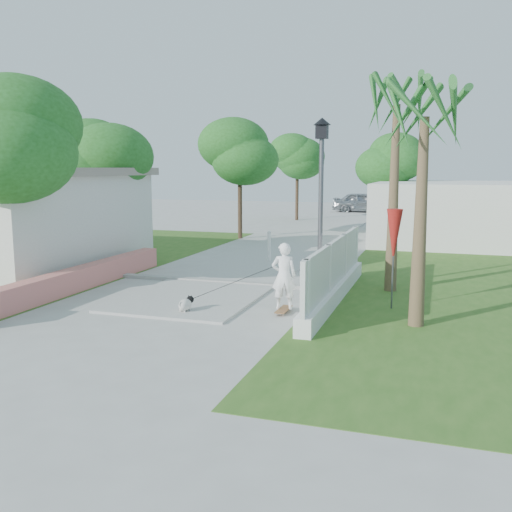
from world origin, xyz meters
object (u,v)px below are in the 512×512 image
at_px(street_lamp, 321,200).
at_px(dog, 186,304).
at_px(bollard, 269,245).
at_px(patio_umbrella, 394,236).
at_px(skateboarder, 245,281).
at_px(parked_car, 364,203).

xyz_separation_m(street_lamp, dog, (-2.43, -2.83, -2.22)).
bearing_deg(bollard, patio_umbrella, -50.09).
relative_size(bollard, patio_umbrella, 0.47).
height_order(bollard, patio_umbrella, patio_umbrella).
relative_size(skateboarder, parked_car, 0.54).
xyz_separation_m(dog, parked_car, (-0.06, 30.47, 0.54)).
distance_m(street_lamp, patio_umbrella, 2.27).
bearing_deg(bollard, skateboarder, -77.69).
bearing_deg(patio_umbrella, street_lamp, 152.24).
height_order(bollard, skateboarder, skateboarder).
relative_size(bollard, dog, 1.95).
relative_size(street_lamp, dog, 7.94).
distance_m(dog, parked_car, 30.47).
bearing_deg(parked_car, dog, 179.81).
bearing_deg(skateboarder, dog, 5.42).
height_order(street_lamp, bollard, street_lamp).
xyz_separation_m(patio_umbrella, skateboarder, (-3.11, -1.31, -0.98)).
bearing_deg(dog, skateboarder, 33.74).
height_order(skateboarder, dog, skateboarder).
bearing_deg(parked_car, patio_umbrella, -171.58).
xyz_separation_m(street_lamp, bollard, (-2.70, 4.50, -1.84)).
bearing_deg(dog, patio_umbrella, 33.53).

